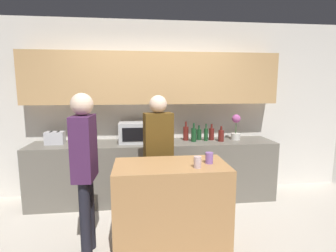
{
  "coord_description": "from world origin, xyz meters",
  "views": [
    {
      "loc": [
        -0.25,
        -2.42,
        1.71
      ],
      "look_at": [
        0.08,
        0.36,
        1.28
      ],
      "focal_mm": 28.0,
      "sensor_mm": 36.0,
      "label": 1
    }
  ],
  "objects_px": {
    "bottle_1": "(194,135)",
    "person_left": "(158,149)",
    "bottle_2": "(199,134)",
    "potted_plant": "(236,127)",
    "bottle_5": "(221,135)",
    "cup_1": "(198,162)",
    "bottle_3": "(206,134)",
    "bottle_0": "(186,133)",
    "toaster": "(55,138)",
    "microwave": "(137,132)",
    "person_center": "(85,161)",
    "cup_0": "(209,158)",
    "bottle_4": "(212,134)"
  },
  "relations": [
    {
      "from": "bottle_3",
      "to": "person_left",
      "type": "height_order",
      "value": "person_left"
    },
    {
      "from": "toaster",
      "to": "cup_0",
      "type": "bearing_deg",
      "value": -35.22
    },
    {
      "from": "microwave",
      "to": "bottle_5",
      "type": "bearing_deg",
      "value": -4.18
    },
    {
      "from": "bottle_4",
      "to": "bottle_5",
      "type": "relative_size",
      "value": 1.06
    },
    {
      "from": "potted_plant",
      "to": "cup_0",
      "type": "relative_size",
      "value": 3.49
    },
    {
      "from": "toaster",
      "to": "person_center",
      "type": "relative_size",
      "value": 0.16
    },
    {
      "from": "bottle_2",
      "to": "bottle_1",
      "type": "bearing_deg",
      "value": -130.65
    },
    {
      "from": "bottle_5",
      "to": "cup_1",
      "type": "xyz_separation_m",
      "value": [
        -0.68,
        -1.38,
        0.01
      ]
    },
    {
      "from": "bottle_2",
      "to": "person_center",
      "type": "bearing_deg",
      "value": -137.78
    },
    {
      "from": "bottle_4",
      "to": "cup_1",
      "type": "relative_size",
      "value": 2.23
    },
    {
      "from": "toaster",
      "to": "person_left",
      "type": "bearing_deg",
      "value": -27.86
    },
    {
      "from": "toaster",
      "to": "bottle_0",
      "type": "distance_m",
      "value": 1.92
    },
    {
      "from": "bottle_4",
      "to": "bottle_5",
      "type": "bearing_deg",
      "value": -46.91
    },
    {
      "from": "microwave",
      "to": "cup_1",
      "type": "relative_size",
      "value": 4.65
    },
    {
      "from": "bottle_3",
      "to": "cup_1",
      "type": "relative_size",
      "value": 2.32
    },
    {
      "from": "bottle_4",
      "to": "person_center",
      "type": "bearing_deg",
      "value": -142.03
    },
    {
      "from": "bottle_3",
      "to": "bottle_4",
      "type": "height_order",
      "value": "bottle_3"
    },
    {
      "from": "bottle_2",
      "to": "bottle_5",
      "type": "bearing_deg",
      "value": -27.8
    },
    {
      "from": "toaster",
      "to": "person_center",
      "type": "bearing_deg",
      "value": -62.65
    },
    {
      "from": "cup_1",
      "to": "bottle_3",
      "type": "bearing_deg",
      "value": 72.1
    },
    {
      "from": "microwave",
      "to": "potted_plant",
      "type": "bearing_deg",
      "value": 0.06
    },
    {
      "from": "toaster",
      "to": "bottle_2",
      "type": "height_order",
      "value": "bottle_2"
    },
    {
      "from": "bottle_5",
      "to": "toaster",
      "type": "bearing_deg",
      "value": 177.79
    },
    {
      "from": "bottle_3",
      "to": "cup_0",
      "type": "height_order",
      "value": "bottle_3"
    },
    {
      "from": "bottle_2",
      "to": "cup_1",
      "type": "distance_m",
      "value": 1.58
    },
    {
      "from": "potted_plant",
      "to": "bottle_5",
      "type": "distance_m",
      "value": 0.3
    },
    {
      "from": "bottle_1",
      "to": "bottle_2",
      "type": "height_order",
      "value": "bottle_1"
    },
    {
      "from": "potted_plant",
      "to": "bottle_4",
      "type": "height_order",
      "value": "potted_plant"
    },
    {
      "from": "bottle_0",
      "to": "bottle_1",
      "type": "xyz_separation_m",
      "value": [
        0.1,
        -0.11,
        -0.0
      ]
    },
    {
      "from": "potted_plant",
      "to": "person_left",
      "type": "bearing_deg",
      "value": -149.38
    },
    {
      "from": "bottle_1",
      "to": "person_left",
      "type": "relative_size",
      "value": 0.17
    },
    {
      "from": "bottle_0",
      "to": "cup_1",
      "type": "height_order",
      "value": "bottle_0"
    },
    {
      "from": "bottle_0",
      "to": "bottle_1",
      "type": "distance_m",
      "value": 0.15
    },
    {
      "from": "bottle_5",
      "to": "person_center",
      "type": "distance_m",
      "value": 2.13
    },
    {
      "from": "person_center",
      "to": "bottle_2",
      "type": "bearing_deg",
      "value": 135.59
    },
    {
      "from": "bottle_1",
      "to": "toaster",
      "type": "bearing_deg",
      "value": 178.21
    },
    {
      "from": "toaster",
      "to": "cup_0",
      "type": "distance_m",
      "value": 2.32
    },
    {
      "from": "bottle_0",
      "to": "person_center",
      "type": "relative_size",
      "value": 0.18
    },
    {
      "from": "bottle_5",
      "to": "person_left",
      "type": "distance_m",
      "value": 1.2
    },
    {
      "from": "bottle_2",
      "to": "cup_0",
      "type": "distance_m",
      "value": 1.42
    },
    {
      "from": "person_left",
      "to": "bottle_4",
      "type": "bearing_deg",
      "value": -147.48
    },
    {
      "from": "toaster",
      "to": "bottle_2",
      "type": "bearing_deg",
      "value": 1.78
    },
    {
      "from": "microwave",
      "to": "bottle_1",
      "type": "xyz_separation_m",
      "value": [
        0.84,
        -0.06,
        -0.04
      ]
    },
    {
      "from": "bottle_3",
      "to": "cup_1",
      "type": "xyz_separation_m",
      "value": [
        -0.47,
        -1.45,
        0.0
      ]
    },
    {
      "from": "potted_plant",
      "to": "bottle_5",
      "type": "height_order",
      "value": "potted_plant"
    },
    {
      "from": "toaster",
      "to": "person_center",
      "type": "distance_m",
      "value": 1.43
    },
    {
      "from": "person_left",
      "to": "bottle_2",
      "type": "bearing_deg",
      "value": -139.29
    },
    {
      "from": "bottle_5",
      "to": "person_left",
      "type": "bearing_deg",
      "value": -146.81
    },
    {
      "from": "bottle_5",
      "to": "person_center",
      "type": "bearing_deg",
      "value": -146.49
    },
    {
      "from": "person_center",
      "to": "bottle_3",
      "type": "bearing_deg",
      "value": 132.02
    }
  ]
}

